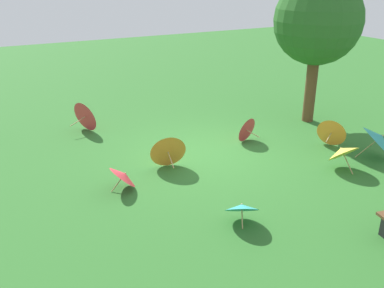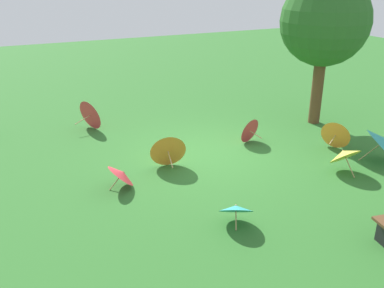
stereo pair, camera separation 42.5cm
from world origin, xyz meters
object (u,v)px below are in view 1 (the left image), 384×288
object	(u,v)px
parasol_red_0	(87,115)
parasol_red_1	(245,129)
parasol_orange_2	(332,132)
parasol_red_2	(124,175)
shade_tree	(318,21)
parasol_orange_0	(167,150)
parasol_teal_3	(379,139)
parasol_teal_2	(242,207)
parasol_yellow_2	(342,151)

from	to	relation	value
parasol_red_0	parasol_red_1	xyz separation A→B (m)	(-3.59, 2.88, -0.10)
parasol_orange_2	parasol_red_2	size ratio (longest dim) A/B	1.24
parasol_red_1	parasol_orange_2	world-z (taller)	parasol_orange_2
parasol_red_0	parasol_red_2	distance (m)	3.99
shade_tree	parasol_orange_0	world-z (taller)	shade_tree
parasol_teal_3	parasol_red_0	bearing A→B (deg)	-42.49
parasol_orange_0	parasol_teal_2	size ratio (longest dim) A/B	1.11
parasol_red_0	parasol_red_1	world-z (taller)	parasol_red_0
parasol_red_0	parasol_teal_3	world-z (taller)	parasol_teal_3
parasol_yellow_2	parasol_teal_2	xyz separation A→B (m)	(3.40, 0.86, -0.12)
shade_tree	parasol_teal_3	bearing A→B (deg)	81.44
parasol_red_2	parasol_teal_3	bearing A→B (deg)	167.20
parasol_red_0	parasol_teal_2	distance (m)	6.37
parasol_orange_0	parasol_teal_2	world-z (taller)	parasol_orange_0
shade_tree	parasol_red_0	world-z (taller)	shade_tree
parasol_yellow_2	parasol_teal_2	distance (m)	3.51
parasol_orange_2	parasol_red_2	xyz separation A→B (m)	(5.75, -0.24, -0.06)
shade_tree	parasol_red_1	xyz separation A→B (m)	(2.73, 0.53, -2.66)
shade_tree	parasol_red_0	size ratio (longest dim) A/B	4.45
parasol_orange_0	parasol_yellow_2	bearing A→B (deg)	150.51
parasol_orange_0	parasol_orange_2	xyz separation A→B (m)	(-4.44, 0.84, -0.04)
parasol_red_2	parasol_teal_2	xyz separation A→B (m)	(-1.49, 2.28, 0.00)
parasol_red_0	parasol_yellow_2	distance (m)	7.10
parasol_orange_0	parasol_red_1	bearing A→B (deg)	-169.07
parasol_red_1	parasol_teal_3	bearing A→B (deg)	132.34
shade_tree	parasol_red_0	xyz separation A→B (m)	(6.32, -2.35, -2.56)
parasol_teal_2	parasol_yellow_2	bearing A→B (deg)	-165.84
parasol_yellow_2	parasol_teal_3	bearing A→B (deg)	-178.89
parasol_yellow_2	parasol_teal_2	bearing A→B (deg)	14.16
parasol_red_2	parasol_yellow_2	size ratio (longest dim) A/B	0.85
parasol_red_2	parasol_yellow_2	distance (m)	5.09
parasol_orange_0	parasol_red_0	distance (m)	3.53
parasol_red_0	parasol_orange_2	xyz separation A→B (m)	(-5.46, 4.22, -0.06)
parasol_orange_0	parasol_red_0	bearing A→B (deg)	-73.14
parasol_orange_2	parasol_teal_3	world-z (taller)	parasol_teal_3
parasol_teal_3	parasol_red_2	bearing A→B (deg)	-12.80
parasol_teal_2	parasol_orange_2	bearing A→B (deg)	-154.37
parasol_orange_2	parasol_red_1	bearing A→B (deg)	-35.54
parasol_orange_0	parasol_red_0	world-z (taller)	parasol_red_0
parasol_red_1	parasol_red_2	size ratio (longest dim) A/B	1.11
parasol_red_2	parasol_teal_3	world-z (taller)	parasol_teal_3
parasol_red_2	parasol_teal_2	distance (m)	2.72
parasol_red_1	parasol_red_2	world-z (taller)	parasol_red_1
parasol_orange_0	parasol_orange_2	distance (m)	4.52
shade_tree	parasol_red_1	world-z (taller)	shade_tree
parasol_red_2	parasol_red_1	bearing A→B (deg)	-164.14
shade_tree	parasol_orange_0	bearing A→B (deg)	10.95
parasol_red_0	shade_tree	bearing A→B (deg)	159.63
parasol_red_1	parasol_teal_2	distance (m)	4.14
parasol_red_1	parasol_yellow_2	bearing A→B (deg)	111.88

